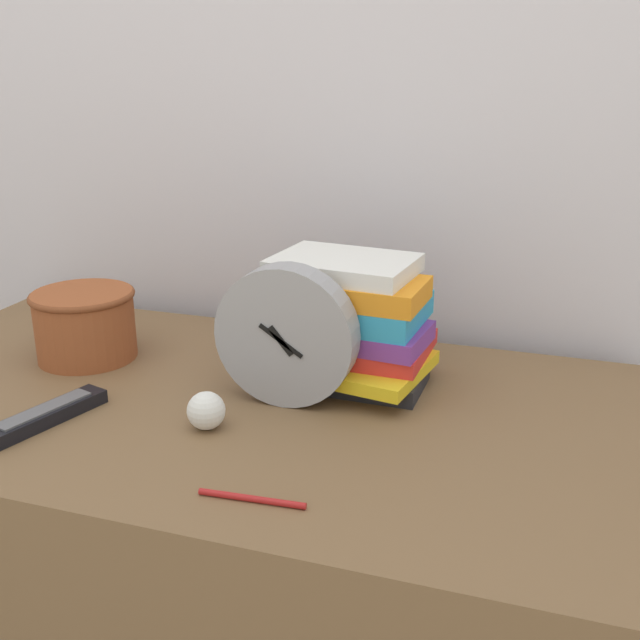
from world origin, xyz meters
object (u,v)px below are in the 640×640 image
Objects in this scene: basket at (85,322)px; crumpled_paper_ball at (206,411)px; desk_clock at (286,336)px; book_stack at (354,323)px; pen at (252,499)px; tv_remote at (45,416)px.

basket is 3.25× the size of crumpled_paper_ball.
desk_clock is at bearing 56.23° from crumpled_paper_ball.
basket reaches higher than crumpled_paper_ball.
desk_clock is 0.16m from crumpled_paper_ball.
book_stack reaches higher than crumpled_paper_ball.
basket reaches higher than pen.
book_stack is at bearing 55.94° from crumpled_paper_ball.
tv_remote is 1.49× the size of pen.
book_stack is 0.47m from basket.
desk_clock is 1.09× the size of tv_remote.
desk_clock reaches higher than basket.
book_stack is 0.48m from tv_remote.
basket is 0.90× the size of tv_remote.
book_stack is 0.28m from crumpled_paper_ball.
book_stack is at bearing 36.49° from tv_remote.
tv_remote is at bearing -166.00° from crumpled_paper_ball.
tv_remote is at bearing -69.16° from basket.
pen is at bearing -14.83° from tv_remote.
basket is 1.34× the size of pen.
desk_clock is at bearing -124.37° from book_stack.
tv_remote is 3.62× the size of crumpled_paper_ball.
book_stack reaches higher than pen.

